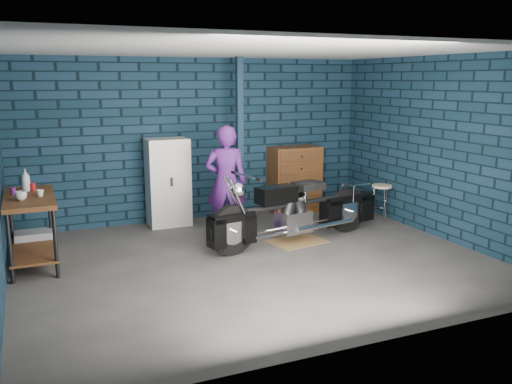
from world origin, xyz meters
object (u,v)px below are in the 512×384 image
at_px(motorcycle, 297,206).
at_px(person, 226,182).
at_px(storage_bin, 35,242).
at_px(locker, 168,182).
at_px(shop_stool, 381,203).
at_px(tool_chest, 295,180).
at_px(workbench, 32,231).

xyz_separation_m(motorcycle, person, (-0.87, 0.64, 0.30)).
xyz_separation_m(motorcycle, storage_bin, (-3.57, 0.93, -0.39)).
distance_m(locker, shop_stool, 3.58).
bearing_deg(tool_chest, person, -148.75).
bearing_deg(workbench, motorcycle, -6.86).
distance_m(person, storage_bin, 2.80).
height_order(motorcycle, shop_stool, motorcycle).
bearing_deg(storage_bin, workbench, -92.29).
distance_m(locker, tool_chest, 2.31).
distance_m(workbench, locker, 2.43).
height_order(motorcycle, locker, locker).
height_order(workbench, locker, locker).
bearing_deg(person, motorcycle, 162.68).
bearing_deg(tool_chest, motorcycle, -115.96).
bearing_deg(locker, tool_chest, 0.00).
distance_m(person, locker, 1.20).
distance_m(workbench, tool_chest, 4.56).
relative_size(locker, shop_stool, 2.33).
bearing_deg(storage_bin, shop_stool, -4.19).
bearing_deg(shop_stool, storage_bin, 175.81).
relative_size(motorcycle, shop_stool, 4.05).
height_order(person, locker, person).
distance_m(storage_bin, locker, 2.26).
relative_size(storage_bin, locker, 0.35).
bearing_deg(workbench, shop_stool, 1.06).
relative_size(storage_bin, tool_chest, 0.42).
bearing_deg(tool_chest, locker, 180.00).
xyz_separation_m(locker, shop_stool, (3.37, -1.12, -0.41)).
distance_m(motorcycle, storage_bin, 3.71).
height_order(person, shop_stool, person).
bearing_deg(tool_chest, shop_stool, -46.55).
xyz_separation_m(workbench, motorcycle, (3.59, -0.43, 0.09)).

